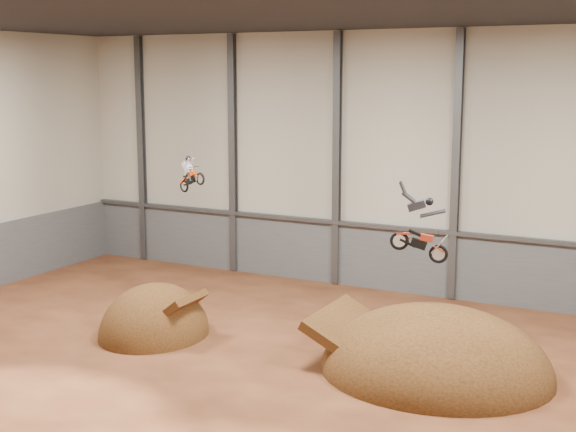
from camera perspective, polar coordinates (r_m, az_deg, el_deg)
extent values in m
plane|color=#482313|center=(31.44, -2.16, -11.76)|extent=(40.00, 40.00, 0.00)
cube|color=beige|center=(43.12, 7.66, 3.75)|extent=(40.00, 0.10, 14.00)
plane|color=black|center=(29.27, -2.34, 14.59)|extent=(40.00, 40.00, 0.00)
cube|color=#56595E|center=(43.91, 7.46, -3.09)|extent=(39.80, 0.18, 3.50)
cube|color=#47494F|center=(43.40, 7.44, -0.81)|extent=(39.80, 0.35, 0.20)
cube|color=#47494F|center=(51.01, -10.37, 4.65)|extent=(0.40, 0.36, 13.90)
cube|color=#47494F|center=(47.25, -3.94, 4.36)|extent=(0.40, 0.36, 13.90)
cube|color=#47494F|center=(44.17, 3.49, 3.97)|extent=(0.40, 0.36, 13.90)
cube|color=#47494F|center=(41.93, 11.86, 3.44)|extent=(0.40, 0.36, 13.90)
ellipsoid|color=#361F0D|center=(37.27, -9.46, -8.35)|extent=(4.74, 5.47, 4.74)
ellipsoid|color=#361F0D|center=(32.85, 10.41, -10.95)|extent=(9.24, 8.18, 5.33)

